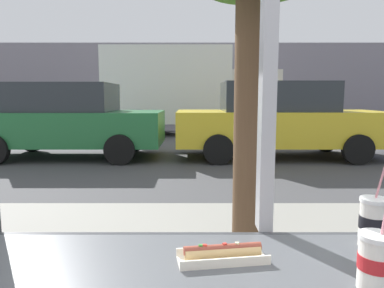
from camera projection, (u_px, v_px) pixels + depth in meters
The scene contains 9 objects.
ground_plane at pixel (203, 151), 9.29m from camera, with size 60.00×60.00×0.00m, color #424244.
sidewalk_strip at pixel (225, 261), 2.94m from camera, with size 16.00×2.80×0.13m, color gray.
building_facade_far at pixel (198, 84), 19.55m from camera, with size 28.00×1.20×4.23m, color gray.
soda_cup_left at pixel (375, 222), 1.15m from camera, with size 0.09×0.09×0.32m.
soda_cup_right at pixel (378, 261), 0.89m from camera, with size 0.09×0.09×0.30m.
hotdog_tray_far at pixel (224, 253), 1.05m from camera, with size 0.28×0.13×0.05m.
parked_car_green at pixel (70, 120), 8.26m from camera, with size 4.24×2.03×1.72m.
parked_car_yellow at pixel (279, 120), 8.25m from camera, with size 4.69×2.00×1.74m.
box_truck at pixel (187, 89), 13.36m from camera, with size 6.32×2.44×3.17m.
Camera 1 is at (-0.26, -1.18, 1.41)m, focal length 33.39 mm.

